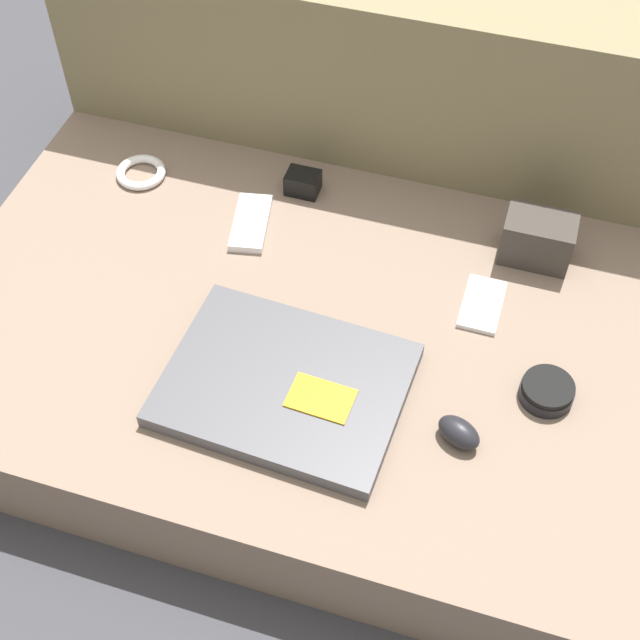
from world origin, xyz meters
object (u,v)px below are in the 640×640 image
(laptop, at_px, (285,385))
(speaker_puck, at_px, (547,391))
(camera_pouch, at_px, (538,239))
(charger_brick, at_px, (303,183))
(phone_black, at_px, (482,304))
(computer_mouse, at_px, (459,432))
(phone_silver, at_px, (251,223))

(laptop, bearing_deg, speaker_puck, 18.48)
(camera_pouch, relative_size, charger_brick, 1.95)
(phone_black, height_order, camera_pouch, camera_pouch)
(computer_mouse, distance_m, camera_pouch, 0.38)
(speaker_puck, xyz_separation_m, charger_brick, (-0.46, 0.30, 0.01))
(laptop, bearing_deg, phone_black, 47.84)
(computer_mouse, bearing_deg, camera_pouch, 107.62)
(camera_pouch, bearing_deg, computer_mouse, -97.16)
(computer_mouse, relative_size, camera_pouch, 0.67)
(speaker_puck, distance_m, charger_brick, 0.55)
(laptop, height_order, phone_silver, laptop)
(phone_silver, distance_m, charger_brick, 0.12)
(computer_mouse, height_order, phone_silver, computer_mouse)
(laptop, relative_size, phone_black, 3.28)
(phone_silver, distance_m, camera_pouch, 0.47)
(phone_silver, height_order, charger_brick, charger_brick)
(speaker_puck, xyz_separation_m, camera_pouch, (-0.06, 0.27, 0.03))
(laptop, height_order, charger_brick, charger_brick)
(phone_silver, distance_m, phone_black, 0.40)
(computer_mouse, height_order, phone_black, computer_mouse)
(camera_pouch, height_order, charger_brick, camera_pouch)
(laptop, height_order, computer_mouse, computer_mouse)
(laptop, distance_m, speaker_puck, 0.37)
(phone_silver, relative_size, phone_black, 1.26)
(computer_mouse, relative_size, phone_silver, 0.55)
(laptop, relative_size, speaker_puck, 4.51)
(laptop, xyz_separation_m, phone_black, (0.24, 0.24, -0.01))
(computer_mouse, height_order, camera_pouch, camera_pouch)
(phone_black, relative_size, charger_brick, 1.89)
(phone_silver, bearing_deg, camera_pouch, -2.43)
(phone_black, bearing_deg, charger_brick, 154.71)
(computer_mouse, bearing_deg, phone_black, 117.70)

